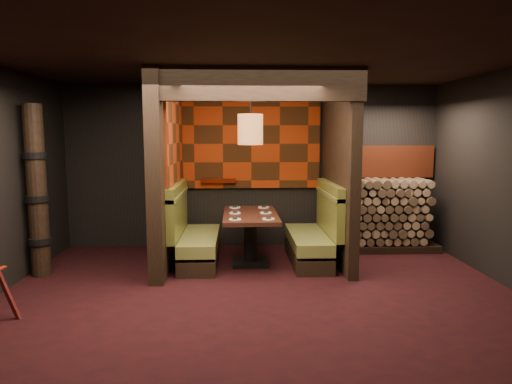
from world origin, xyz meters
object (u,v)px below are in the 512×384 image
Objects in this scene: dining_table at (250,228)px; booth_bench_left at (193,237)px; firewood_stack at (386,215)px; pendant_lamp at (250,129)px; totem_column at (37,192)px; booth_bench_right at (315,236)px.

booth_bench_left is at bearing 173.98° from dining_table.
dining_table is 0.87× the size of firewood_stack.
booth_bench_left reaches higher than dining_table.
pendant_lamp reaches higher than totem_column.
dining_table is at bearing -6.02° from booth_bench_left.
dining_table is at bearing 8.72° from totem_column.
dining_table is at bearing -174.69° from booth_bench_right.
booth_bench_left is 1.89m from pendant_lamp.
booth_bench_right is 1.94m from pendant_lamp.
firewood_stack is at bearing 19.67° from pendant_lamp.
firewood_stack reaches higher than booth_bench_left.
booth_bench_left is 1.57× the size of pendant_lamp.
totem_column is at bearing -172.22° from pendant_lamp.
dining_table is 3.08m from totem_column.
firewood_stack is (2.36, 0.84, -1.45)m from pendant_lamp.
pendant_lamp is 2.89m from firewood_stack.
dining_table is at bearing 90.00° from pendant_lamp.
dining_table is 1.50m from pendant_lamp.
firewood_stack reaches higher than booth_bench_right.
pendant_lamp reaches higher than booth_bench_right.
dining_table is at bearing -161.42° from firewood_stack.
pendant_lamp is (-1.01, -0.14, 1.66)m from booth_bench_right.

